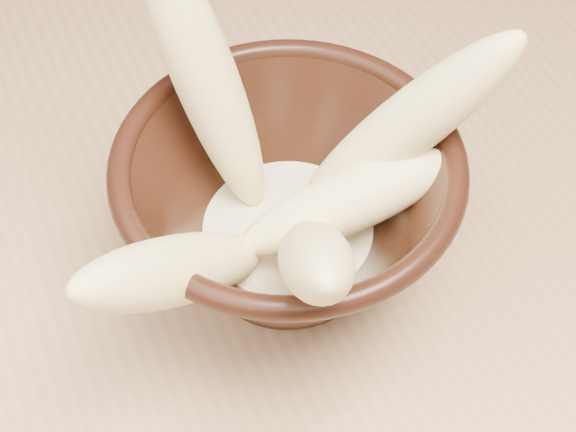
{
  "coord_description": "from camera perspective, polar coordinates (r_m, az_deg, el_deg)",
  "views": [
    {
      "loc": [
        -0.0,
        -0.26,
        1.2
      ],
      "look_at": [
        0.12,
        0.01,
        0.8
      ],
      "focal_mm": 50.0,
      "sensor_mm": 36.0,
      "label": 1
    }
  ],
  "objects": [
    {
      "name": "bowl",
      "position": [
        0.49,
        0.0,
        0.68
      ],
      "size": [
        0.21,
        0.21,
        0.11
      ],
      "rotation": [
        0.0,
        0.0,
        0.36
      ],
      "color": "black",
      "rests_on": "table"
    },
    {
      "name": "banana_upright",
      "position": [
        0.47,
        -5.88,
        9.79
      ],
      "size": [
        0.08,
        0.12,
        0.19
      ],
      "primitive_type": "ellipsoid",
      "rotation": [
        0.41,
        0.0,
        3.56
      ],
      "color": "#F7E992",
      "rests_on": "bowl"
    },
    {
      "name": "table",
      "position": [
        0.59,
        -10.13,
        -12.32
      ],
      "size": [
        1.2,
        0.8,
        0.75
      ],
      "color": "tan",
      "rests_on": "ground"
    },
    {
      "name": "banana_right",
      "position": [
        0.47,
        8.15,
        6.13
      ],
      "size": [
        0.14,
        0.09,
        0.16
      ],
      "primitive_type": "ellipsoid",
      "rotation": [
        0.67,
        0.0,
        1.18
      ],
      "color": "#F7E992",
      "rests_on": "bowl"
    },
    {
      "name": "milk_puddle",
      "position": [
        0.51,
        0.0,
        -1.22
      ],
      "size": [
        0.12,
        0.12,
        0.02
      ],
      "primitive_type": "cylinder",
      "color": "beige",
      "rests_on": "bowl"
    },
    {
      "name": "banana_front",
      "position": [
        0.41,
        1.9,
        -3.07
      ],
      "size": [
        0.09,
        0.15,
        0.16
      ],
      "primitive_type": "ellipsoid",
      "rotation": [
        0.72,
        0.0,
        -0.37
      ],
      "color": "#F7E992",
      "rests_on": "bowl"
    },
    {
      "name": "banana_left",
      "position": [
        0.43,
        -7.83,
        -3.81
      ],
      "size": [
        0.15,
        0.1,
        0.14
      ],
      "primitive_type": "ellipsoid",
      "rotation": [
        0.85,
        0.0,
        -1.08
      ],
      "color": "#F7E992",
      "rests_on": "bowl"
    },
    {
      "name": "banana_across",
      "position": [
        0.47,
        4.2,
        0.97
      ],
      "size": [
        0.14,
        0.05,
        0.07
      ],
      "primitive_type": "ellipsoid",
      "rotation": [
        1.3,
        0.0,
        1.47
      ],
      "color": "#F7E992",
      "rests_on": "bowl"
    }
  ]
}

